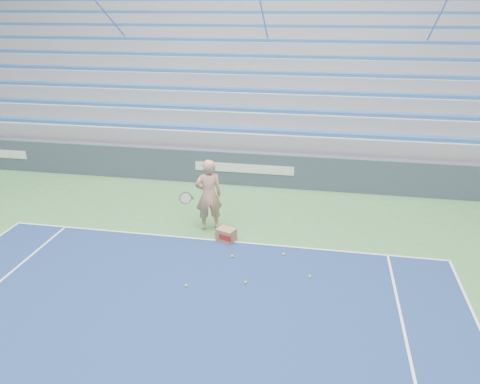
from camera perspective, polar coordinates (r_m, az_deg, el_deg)
sponsor_barrier at (r=15.12m, az=0.59°, el=2.91°), size 30.00×0.32×1.10m
bleachers at (r=20.19m, az=3.48°, el=13.02°), size 31.00×9.15×7.30m
tennis_player at (r=11.97m, az=-3.87°, el=-0.38°), size 1.01×0.97×1.90m
ball_box at (r=11.65m, az=-1.68°, el=-5.24°), size 0.53×0.47×0.33m
tennis_ball_0 at (r=11.11m, az=5.34°, el=-7.55°), size 0.07×0.07×0.07m
tennis_ball_1 at (r=10.00m, az=-6.57°, el=-11.28°), size 0.07×0.07×0.07m
tennis_ball_2 at (r=12.07m, az=-3.06°, el=-4.95°), size 0.07×0.07×0.07m
tennis_ball_3 at (r=10.04m, az=0.69°, el=-10.96°), size 0.07×0.07×0.07m
tennis_ball_4 at (r=10.34m, az=8.51°, el=-10.15°), size 0.07×0.07×0.07m
tennis_ball_5 at (r=11.70m, az=-2.08°, el=-5.84°), size 0.07×0.07×0.07m
tennis_ball_6 at (r=10.98m, az=-0.96°, el=-7.83°), size 0.07×0.07×0.07m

